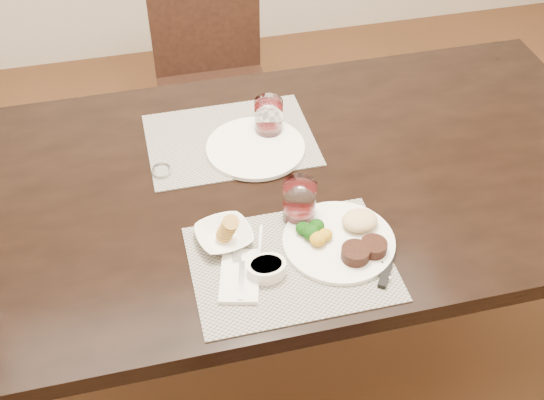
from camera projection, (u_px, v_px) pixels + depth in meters
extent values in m
plane|color=#432815|center=(269.00, 345.00, 2.30)|extent=(4.50, 4.50, 0.00)
cube|color=black|center=(268.00, 186.00, 1.81)|extent=(2.00, 1.00, 0.05)
cube|color=black|center=(484.00, 148.00, 2.52)|extent=(0.08, 0.08, 0.70)
cube|color=black|center=(217.00, 99.00, 2.61)|extent=(0.42, 0.42, 0.04)
cube|color=black|center=(182.00, 181.00, 2.61)|extent=(0.04, 0.04, 0.41)
cube|color=black|center=(274.00, 166.00, 2.67)|extent=(0.04, 0.04, 0.41)
cube|color=black|center=(170.00, 125.00, 2.86)|extent=(0.04, 0.04, 0.41)
cube|color=black|center=(254.00, 114.00, 2.92)|extent=(0.04, 0.04, 0.41)
cube|color=black|center=(205.00, 17.00, 2.58)|extent=(0.42, 0.04, 0.45)
cube|color=gray|center=(291.00, 263.00, 1.57)|extent=(0.46, 0.34, 0.00)
cube|color=gray|center=(230.00, 140.00, 1.91)|extent=(0.46, 0.34, 0.00)
cylinder|color=white|center=(339.00, 241.00, 1.61)|extent=(0.27, 0.27, 0.01)
cylinder|color=black|center=(355.00, 253.00, 1.56)|extent=(0.07, 0.07, 0.03)
cylinder|color=black|center=(374.00, 247.00, 1.57)|extent=(0.06, 0.06, 0.03)
ellipsoid|color=tan|center=(360.00, 220.00, 1.63)|extent=(0.09, 0.07, 0.04)
ellipsoid|color=#12450D|center=(311.00, 232.00, 1.60)|extent=(0.04, 0.04, 0.03)
ellipsoid|color=gold|center=(318.00, 239.00, 1.59)|extent=(0.04, 0.04, 0.03)
cube|color=white|center=(240.00, 276.00, 1.53)|extent=(0.12, 0.17, 0.01)
cube|color=silver|center=(241.00, 280.00, 1.52)|extent=(0.04, 0.11, 0.00)
cube|color=silver|center=(237.00, 256.00, 1.57)|extent=(0.03, 0.04, 0.00)
cube|color=silver|center=(370.00, 240.00, 1.62)|extent=(0.08, 0.12, 0.00)
cube|color=black|center=(386.00, 272.00, 1.54)|extent=(0.07, 0.09, 0.01)
imported|color=white|center=(224.00, 236.00, 1.61)|extent=(0.15, 0.15, 0.03)
cylinder|color=#A47433|center=(224.00, 230.00, 1.59)|extent=(0.04, 0.05, 0.04)
cylinder|color=white|center=(266.00, 269.00, 1.53)|extent=(0.09, 0.09, 0.04)
cylinder|color=#0B330C|center=(266.00, 266.00, 1.53)|extent=(0.07, 0.07, 0.01)
cube|color=silver|center=(260.00, 240.00, 1.55)|extent=(0.01, 0.06, 0.04)
cylinder|color=white|center=(299.00, 201.00, 1.64)|extent=(0.08, 0.08, 0.11)
cylinder|color=#340406|center=(299.00, 213.00, 1.67)|extent=(0.07, 0.07, 0.03)
cylinder|color=white|center=(255.00, 148.00, 1.87)|extent=(0.27, 0.27, 0.01)
cylinder|color=white|center=(269.00, 117.00, 1.89)|extent=(0.08, 0.08, 0.11)
cylinder|color=#340406|center=(269.00, 129.00, 1.92)|extent=(0.07, 0.07, 0.03)
cylinder|color=white|center=(162.00, 171.00, 1.80)|extent=(0.05, 0.05, 0.02)
cylinder|color=white|center=(162.00, 173.00, 1.80)|extent=(0.04, 0.04, 0.01)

